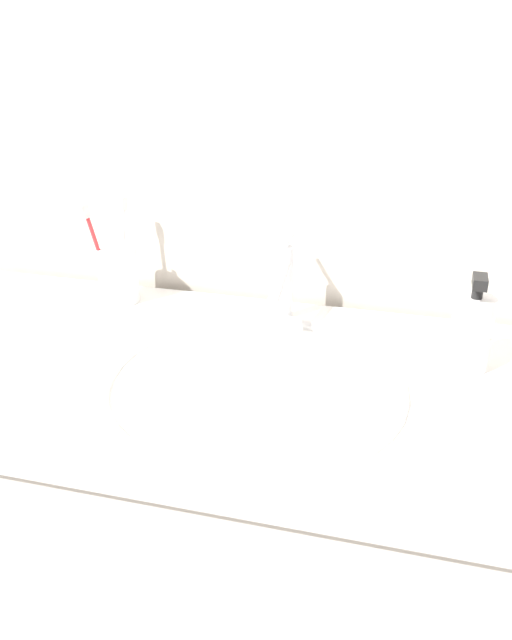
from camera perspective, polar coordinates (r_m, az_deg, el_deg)
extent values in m
cube|color=beige|center=(1.16, 5.28, 16.21)|extent=(2.50, 0.04, 2.40)
cube|color=silver|center=(1.28, 1.26, -22.88)|extent=(1.24, 0.49, 0.86)
cube|color=white|center=(0.99, 1.51, -5.66)|extent=(1.30, 0.52, 0.03)
ellipsoid|color=white|center=(0.99, -0.44, -8.40)|extent=(0.39, 0.39, 0.11)
torus|color=white|center=(0.96, -0.45, -5.61)|extent=(0.45, 0.45, 0.02)
cylinder|color=#595B60|center=(1.02, -0.43, -10.84)|extent=(0.03, 0.03, 0.01)
cylinder|color=silver|center=(1.13, 2.57, 3.17)|extent=(0.02, 0.02, 0.13)
cylinder|color=silver|center=(1.08, 2.05, 3.43)|extent=(0.02, 0.10, 0.05)
cylinder|color=silver|center=(1.12, 2.81, 6.88)|extent=(0.01, 0.05, 0.01)
cylinder|color=white|center=(1.22, -11.67, 3.85)|extent=(0.07, 0.07, 0.10)
cylinder|color=white|center=(1.24, -11.24, 5.93)|extent=(0.01, 0.03, 0.17)
cube|color=white|center=(1.22, -11.26, 9.73)|extent=(0.01, 0.02, 0.03)
cylinder|color=red|center=(1.20, -13.14, 5.33)|extent=(0.03, 0.04, 0.17)
cube|color=white|center=(1.17, -14.37, 9.00)|extent=(0.02, 0.02, 0.03)
cylinder|color=white|center=(1.02, 17.86, -1.10)|extent=(0.06, 0.06, 0.11)
cylinder|color=black|center=(1.00, 18.38, 2.33)|extent=(0.02, 0.02, 0.02)
cube|color=black|center=(0.98, 18.57, 3.13)|extent=(0.02, 0.04, 0.02)
cylinder|color=white|center=(1.03, 17.73, -1.94)|extent=(0.06, 0.06, 0.03)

